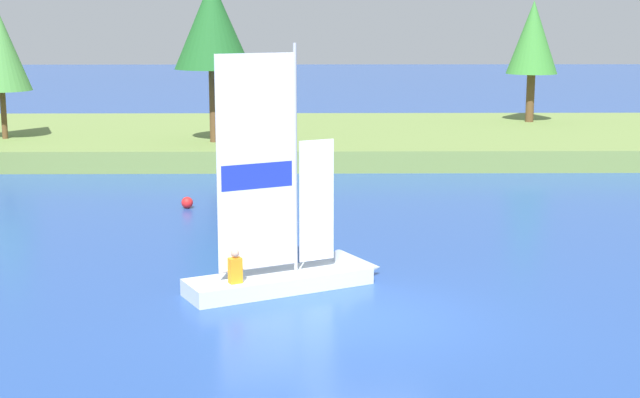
{
  "coord_description": "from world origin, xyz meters",
  "views": [
    {
      "loc": [
        -1.33,
        -18.56,
        6.28
      ],
      "look_at": [
        -1.01,
        7.02,
        1.2
      ],
      "focal_mm": 52.55,
      "sensor_mm": 36.0,
      "label": 1
    }
  ],
  "objects_px": {
    "shoreline_tree_left": "(0,50)",
    "sailboat": "(306,265)",
    "shoreline_tree_midleft": "(212,25)",
    "channel_buoy": "(187,203)",
    "shoreline_tree_centre": "(533,38)"
  },
  "relations": [
    {
      "from": "shoreline_tree_left",
      "to": "sailboat",
      "type": "xyz_separation_m",
      "value": [
        13.26,
        -19.79,
        -4.25
      ]
    },
    {
      "from": "shoreline_tree_midleft",
      "to": "sailboat",
      "type": "distance_m",
      "value": 19.75
    },
    {
      "from": "shoreline_tree_left",
      "to": "channel_buoy",
      "type": "bearing_deg",
      "value": -49.33
    },
    {
      "from": "shoreline_tree_left",
      "to": "channel_buoy",
      "type": "height_order",
      "value": "shoreline_tree_left"
    },
    {
      "from": "shoreline_tree_midleft",
      "to": "shoreline_tree_centre",
      "type": "distance_m",
      "value": 16.93
    },
    {
      "from": "shoreline_tree_left",
      "to": "sailboat",
      "type": "height_order",
      "value": "shoreline_tree_left"
    },
    {
      "from": "shoreline_tree_midleft",
      "to": "channel_buoy",
      "type": "distance_m",
      "value": 11.19
    },
    {
      "from": "shoreline_tree_midleft",
      "to": "sailboat",
      "type": "bearing_deg",
      "value": -78.03
    },
    {
      "from": "shoreline_tree_centre",
      "to": "sailboat",
      "type": "relative_size",
      "value": 1.01
    },
    {
      "from": "shoreline_tree_centre",
      "to": "sailboat",
      "type": "xyz_separation_m",
      "value": [
        -11.28,
        -25.97,
        -4.58
      ]
    },
    {
      "from": "channel_buoy",
      "to": "sailboat",
      "type": "bearing_deg",
      "value": -66.28
    },
    {
      "from": "shoreline_tree_centre",
      "to": "shoreline_tree_midleft",
      "type": "bearing_deg",
      "value": -154.17
    },
    {
      "from": "shoreline_tree_centre",
      "to": "channel_buoy",
      "type": "height_order",
      "value": "shoreline_tree_centre"
    },
    {
      "from": "shoreline_tree_centre",
      "to": "sailboat",
      "type": "distance_m",
      "value": 28.68
    },
    {
      "from": "shoreline_tree_centre",
      "to": "channel_buoy",
      "type": "xyz_separation_m",
      "value": [
        -15.2,
        -17.04,
        -4.88
      ]
    }
  ]
}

